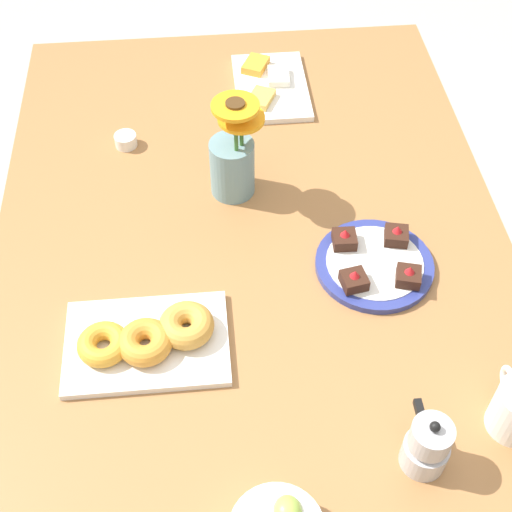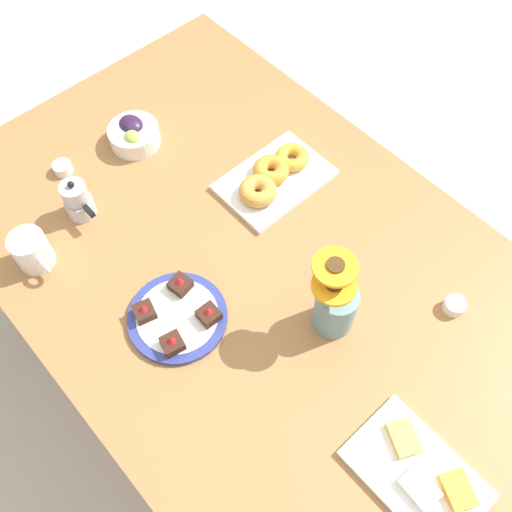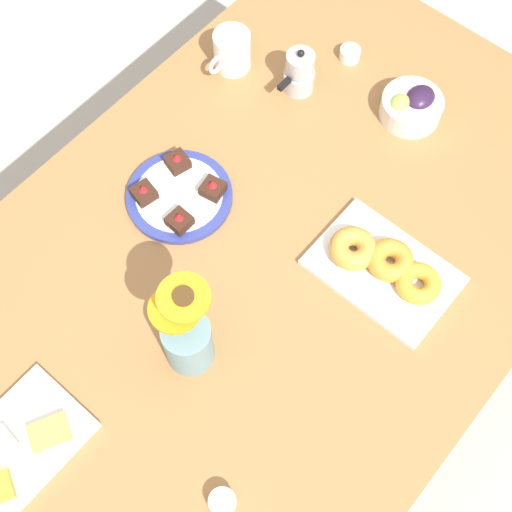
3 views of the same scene
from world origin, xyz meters
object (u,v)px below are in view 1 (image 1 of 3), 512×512
Objects in this scene: croissant_platter at (149,339)px; dining_table at (256,297)px; dessert_plate at (375,263)px; moka_pot at (427,446)px; flower_vase at (233,161)px; cheese_platter at (270,85)px; jam_cup_honey at (126,140)px.

dining_table is at bearing -52.31° from croissant_platter.
dessert_plate is 1.86× the size of moka_pot.
croissant_platter is 1.19× the size of flower_vase.
cheese_platter is at bearing 7.94° from moka_pot.
dessert_plate is 0.39m from moka_pot.
moka_pot is at bearing -120.81° from croissant_platter.
cheese_platter is at bearing -8.59° from dining_table.
jam_cup_honey is 0.20× the size of flower_vase.
cheese_platter is at bearing 13.61° from dessert_plate.
jam_cup_honey is 0.29m from flower_vase.
dining_table is 7.21× the size of dessert_plate.
cheese_platter is at bearing -21.68° from croissant_platter.
dining_table is 33.33× the size of jam_cup_honey.
dining_table is 0.57m from cheese_platter.
moka_pot is (-0.40, -0.22, 0.13)m from dining_table.
dining_table is 5.71× the size of croissant_platter.
cheese_platter is 2.18× the size of moka_pot.
dessert_plate reaches higher than cheese_platter.
flower_vase is (-0.16, -0.23, 0.07)m from jam_cup_honey.
jam_cup_honey is at bearing 54.17° from flower_vase.
croissant_platter reaches higher than jam_cup_honey.
flower_vase is (-0.34, 0.11, 0.07)m from cheese_platter.
flower_vase is (0.23, 0.25, 0.07)m from dessert_plate.
flower_vase is at bearing 46.86° from dessert_plate.
moka_pot reaches higher than croissant_platter.
dining_table is 0.24m from dessert_plate.
moka_pot reaches higher than cheese_platter.
jam_cup_honey is (-0.17, 0.34, 0.00)m from cheese_platter.
moka_pot is at bearing -149.05° from jam_cup_honey.
dessert_plate is 0.94× the size of flower_vase.
jam_cup_honey is 0.40× the size of moka_pot.
dining_table is at bearing -146.59° from jam_cup_honey.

